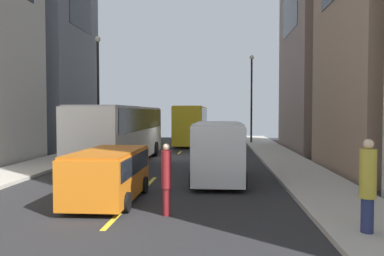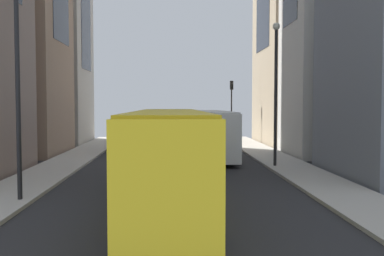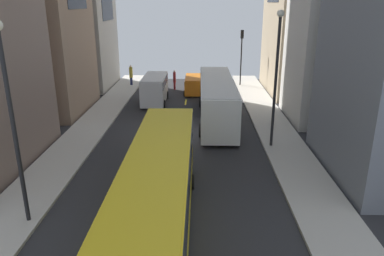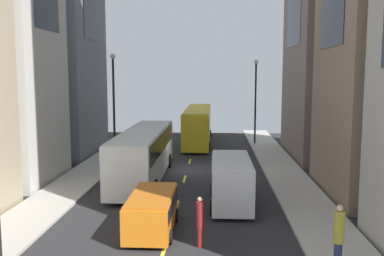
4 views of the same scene
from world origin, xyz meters
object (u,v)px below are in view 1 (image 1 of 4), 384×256
object	(u,v)px
streetcar_yellow	(192,121)
pedestrian_waiting_curb	(368,183)
pedestrian_crossing_near	(166,177)
delivery_van_white	(218,147)
city_bus_white	(123,130)
car_orange_0	(109,171)

from	to	relation	value
streetcar_yellow	pedestrian_waiting_curb	distance (m)	29.55
pedestrian_crossing_near	streetcar_yellow	bearing A→B (deg)	-121.01
streetcar_yellow	delivery_van_white	xyz separation A→B (m)	(2.64, -21.48, -0.61)
city_bus_white	streetcar_yellow	bearing A→B (deg)	79.50
car_orange_0	pedestrian_waiting_curb	world-z (taller)	pedestrian_waiting_curb
pedestrian_waiting_curb	delivery_van_white	bearing A→B (deg)	-108.49
city_bus_white	pedestrian_waiting_curb	distance (m)	15.80
streetcar_yellow	pedestrian_crossing_near	xyz separation A→B (m)	(1.15, -27.18, -0.99)
car_orange_0	pedestrian_crossing_near	bearing A→B (deg)	-36.58
pedestrian_crossing_near	car_orange_0	bearing A→B (deg)	-70.02
delivery_van_white	car_orange_0	distance (m)	5.51
city_bus_white	pedestrian_waiting_curb	world-z (taller)	city_bus_white
car_orange_0	city_bus_white	bearing A→B (deg)	101.45
city_bus_white	streetcar_yellow	size ratio (longest dim) A/B	0.89
city_bus_white	delivery_van_white	size ratio (longest dim) A/B	2.29
streetcar_yellow	city_bus_white	bearing A→B (deg)	-100.50
city_bus_white	pedestrian_crossing_near	distance (m)	11.91
delivery_van_white	car_orange_0	size ratio (longest dim) A/B	1.23
delivery_van_white	pedestrian_crossing_near	bearing A→B (deg)	-104.65
delivery_van_white	pedestrian_crossing_near	world-z (taller)	delivery_van_white
pedestrian_waiting_curb	city_bus_white	bearing A→B (deg)	-98.66
pedestrian_waiting_curb	streetcar_yellow	bearing A→B (deg)	-122.10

